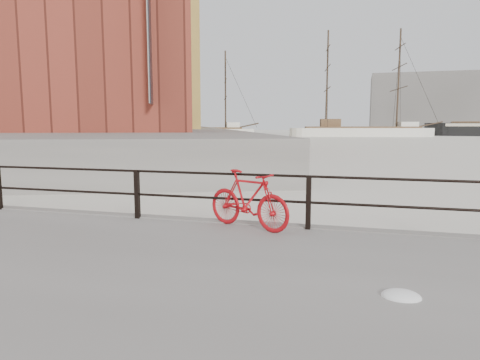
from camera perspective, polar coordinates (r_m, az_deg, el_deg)
The scene contains 14 objects.
ground at distance 8.28m, azimuth 9.11°, elevation -8.58°, with size 400.00×400.00×0.00m, color white.
promenade at distance 4.53m, azimuth 3.02°, elevation -20.09°, with size 36.00×8.00×0.35m, color gray.
far_quay at distance 89.77m, azimuth -11.58°, elevation 6.31°, with size 24.00×150.00×1.80m, color gray.
guardrail at distance 7.95m, azimuth 9.12°, elevation -2.97°, with size 28.00×0.10×1.00m, color black, non-canonical shape.
bicycle at distance 7.90m, azimuth 1.10°, elevation -2.62°, with size 1.80×0.27×1.09m, color #AE0B11.
schooner_mid at distance 89.30m, azimuth 15.78°, elevation 5.60°, with size 30.27×12.81×21.65m, color white, non-canonical shape.
schooner_left at distance 80.67m, azimuth -5.42°, elevation 5.69°, with size 21.53×9.79×16.63m, color white, non-canonical shape.
workboat_near at distance 50.40m, azimuth -19.66°, elevation 4.33°, with size 12.84×4.28×7.00m, color black, non-canonical shape.
workboat_far at distance 60.66m, azimuth -11.54°, elevation 5.05°, with size 11.87×4.10×7.00m, color black, non-canonical shape.
apartment_mustard at distance 58.26m, azimuth -16.96°, elevation 17.54°, with size 22.00×15.00×22.20m, color gold.
apartment_cream at distance 80.67m, azimuth -13.90°, elevation 14.34°, with size 20.00×15.00×21.20m, color beige.
apartment_grey at distance 102.50m, azimuth -12.30°, elevation 13.40°, with size 22.00×15.00×23.20m, color #AAAAA5.
apartment_brick at distance 125.22m, azimuth -11.21°, elevation 11.84°, with size 24.00×15.00×21.20m, color brown.
industrial_west at distance 149.31m, azimuth 23.24°, elevation 9.33°, with size 32.00×18.00×18.00m, color gray.
Camera 1 is at (0.86, -7.92, 2.26)m, focal length 32.00 mm.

